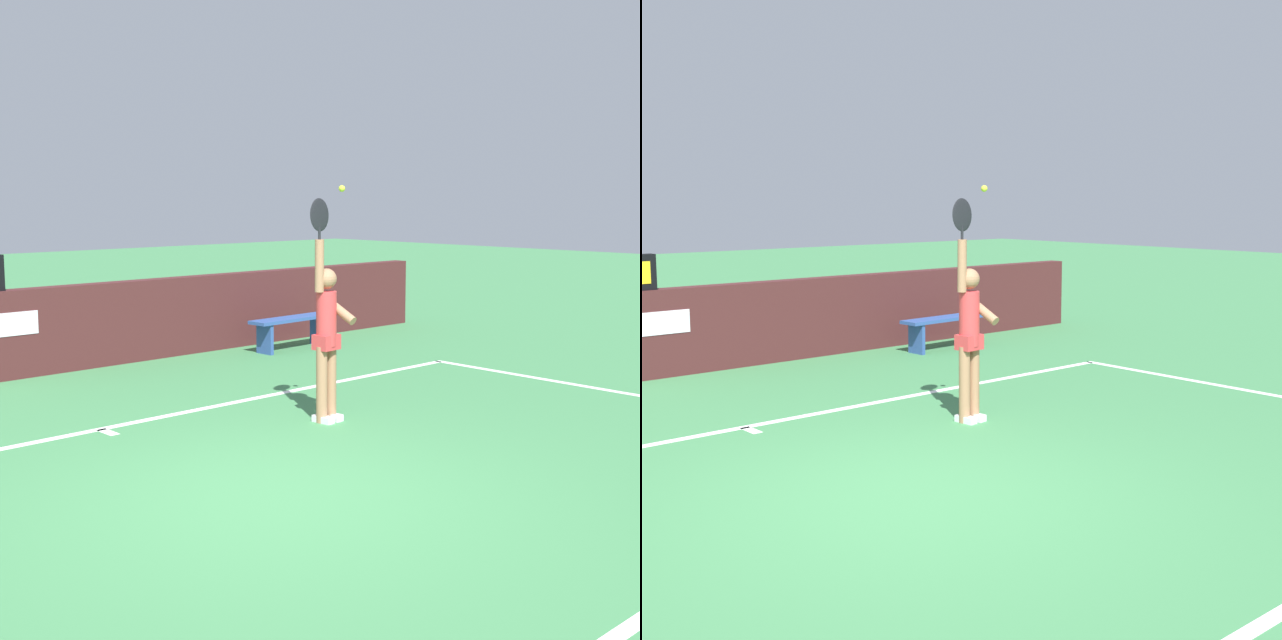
% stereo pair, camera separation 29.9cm
% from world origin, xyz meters
% --- Properties ---
extents(ground_plane, '(60.00, 60.00, 0.00)m').
position_xyz_m(ground_plane, '(0.00, 0.00, 0.00)').
color(ground_plane, '#3D7E4A').
extents(court_lines, '(11.04, 5.89, 0.00)m').
position_xyz_m(court_lines, '(0.00, -0.07, 0.00)').
color(court_lines, white).
rests_on(court_lines, ground).
extents(tennis_player, '(0.45, 0.48, 2.36)m').
position_xyz_m(tennis_player, '(1.91, 1.45, 0.97)').
color(tennis_player, '#A57452').
rests_on(tennis_player, ground).
extents(tennis_ball, '(0.07, 0.07, 0.07)m').
position_xyz_m(tennis_ball, '(1.90, 1.21, 2.44)').
color(tennis_ball, '#D2E334').
extents(courtside_bench_near, '(1.54, 0.43, 0.50)m').
position_xyz_m(courtside_bench_near, '(4.61, 5.02, 0.38)').
color(courtside_bench_near, '#2E4C93').
rests_on(courtside_bench_near, ground).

